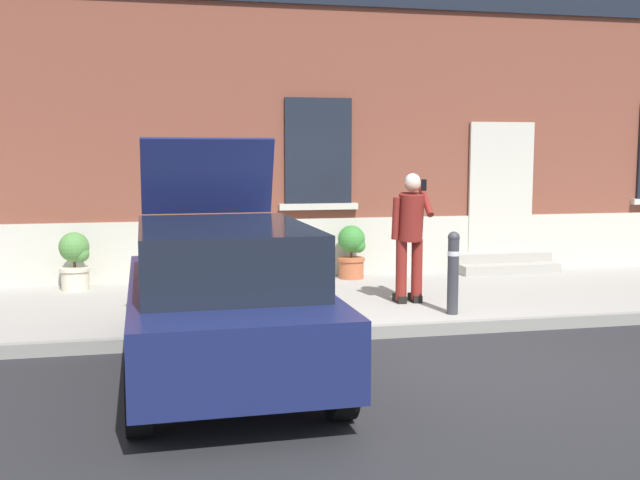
{
  "coord_description": "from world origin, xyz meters",
  "views": [
    {
      "loc": [
        -2.65,
        -7.29,
        2.16
      ],
      "look_at": [
        -0.73,
        1.6,
        1.1
      ],
      "focal_mm": 41.81,
      "sensor_mm": 36.0,
      "label": 1
    }
  ],
  "objects": [
    {
      "name": "person_on_phone",
      "position": [
        0.61,
        2.12,
        1.15
      ],
      "size": [
        0.51,
        0.48,
        1.75
      ],
      "rotation": [
        0.0,
        0.0,
        0.13
      ],
      "color": "maroon",
      "rests_on": "sidewalk"
    },
    {
      "name": "planter_olive",
      "position": [
        -1.76,
        4.05,
        0.61
      ],
      "size": [
        0.44,
        0.44,
        0.86
      ],
      "color": "#606B38",
      "rests_on": "sidewalk"
    },
    {
      "name": "bollard_near_person",
      "position": [
        0.92,
        1.35,
        0.71
      ],
      "size": [
        0.15,
        0.15,
        1.04
      ],
      "color": "#333338",
      "rests_on": "sidewalk"
    },
    {
      "name": "building_facade",
      "position": [
        0.01,
        5.29,
        3.73
      ],
      "size": [
        24.0,
        1.52,
        7.5
      ],
      "color": "brown",
      "rests_on": "ground"
    },
    {
      "name": "ground_plane",
      "position": [
        0.0,
        0.0,
        0.0
      ],
      "size": [
        80.0,
        80.0,
        0.0
      ],
      "primitive_type": "plane",
      "color": "#232326"
    },
    {
      "name": "planter_cream",
      "position": [
        -3.89,
        4.09,
        0.61
      ],
      "size": [
        0.44,
        0.44,
        0.86
      ],
      "color": "beige",
      "rests_on": "sidewalk"
    },
    {
      "name": "planter_terracotta",
      "position": [
        0.36,
        4.24,
        0.61
      ],
      "size": [
        0.44,
        0.44,
        0.86
      ],
      "color": "#B25B38",
      "rests_on": "sidewalk"
    },
    {
      "name": "sidewalk",
      "position": [
        0.0,
        2.8,
        0.07
      ],
      "size": [
        24.0,
        3.6,
        0.15
      ],
      "primitive_type": "cube",
      "color": "#99968E",
      "rests_on": "ground"
    },
    {
      "name": "curb_edge",
      "position": [
        0.0,
        0.94,
        0.07
      ],
      "size": [
        24.0,
        0.12,
        0.15
      ],
      "primitive_type": "cube",
      "color": "gray",
      "rests_on": "ground"
    },
    {
      "name": "entrance_stoop",
      "position": [
        3.08,
        4.33,
        0.28
      ],
      "size": [
        1.72,
        0.64,
        0.32
      ],
      "color": "#9E998E",
      "rests_on": "sidewalk"
    },
    {
      "name": "hatchback_car_navy",
      "position": [
        -2.08,
        -0.2,
        0.8
      ],
      "size": [
        1.86,
        4.1,
        2.34
      ],
      "color": "#161E4C",
      "rests_on": "ground"
    }
  ]
}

